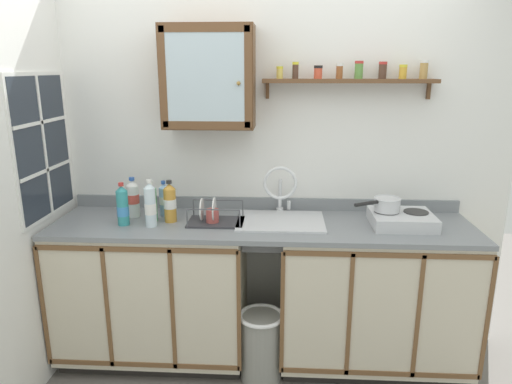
# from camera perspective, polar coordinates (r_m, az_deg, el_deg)

# --- Properties ---
(floor) EXTENTS (5.63, 5.63, 0.00)m
(floor) POSITION_cam_1_polar(r_m,az_deg,el_deg) (3.09, 0.44, -22.42)
(floor) COLOR slate
(floor) RESTS_ON ground
(back_wall) EXTENTS (3.23, 0.07, 2.47)m
(back_wall) POSITION_cam_1_polar(r_m,az_deg,el_deg) (3.10, 1.03, 3.19)
(back_wall) COLOR white
(back_wall) RESTS_ON ground
(lower_cabinet_run) EXTENTS (1.20, 0.61, 0.92)m
(lower_cabinet_run) POSITION_cam_1_polar(r_m,az_deg,el_deg) (3.16, -12.48, -11.89)
(lower_cabinet_run) COLOR black
(lower_cabinet_run) RESTS_ON ground
(lower_cabinet_run_right) EXTENTS (1.18, 0.61, 0.92)m
(lower_cabinet_run_right) POSITION_cam_1_polar(r_m,az_deg,el_deg) (3.11, 14.30, -12.50)
(lower_cabinet_run_right) COLOR black
(lower_cabinet_run_right) RESTS_ON ground
(countertop) EXTENTS (2.59, 0.63, 0.03)m
(countertop) POSITION_cam_1_polar(r_m,az_deg,el_deg) (2.86, 0.74, -4.12)
(countertop) COLOR gray
(countertop) RESTS_ON lower_cabinet_run
(backsplash) EXTENTS (2.59, 0.02, 0.08)m
(backsplash) POSITION_cam_1_polar(r_m,az_deg,el_deg) (3.12, 0.99, -1.40)
(backsplash) COLOR gray
(backsplash) RESTS_ON countertop
(sink) EXTENTS (0.54, 0.45, 0.46)m
(sink) POSITION_cam_1_polar(r_m,az_deg,el_deg) (2.90, 3.05, -3.87)
(sink) COLOR silver
(sink) RESTS_ON countertop
(hot_plate_stove) EXTENTS (0.37, 0.33, 0.08)m
(hot_plate_stove) POSITION_cam_1_polar(r_m,az_deg,el_deg) (2.93, 17.59, -3.23)
(hot_plate_stove) COLOR silver
(hot_plate_stove) RESTS_ON countertop
(saucepan) EXTENTS (0.30, 0.21, 0.08)m
(saucepan) POSITION_cam_1_polar(r_m,az_deg,el_deg) (2.91, 15.84, -1.43)
(saucepan) COLOR silver
(saucepan) RESTS_ON hot_plate_stove
(bottle_opaque_white_0) EXTENTS (0.08, 0.08, 0.26)m
(bottle_opaque_white_0) POSITION_cam_1_polar(r_m,az_deg,el_deg) (3.04, -14.97, -0.79)
(bottle_opaque_white_0) COLOR white
(bottle_opaque_white_0) RESTS_ON countertop
(bottle_detergent_teal_1) EXTENTS (0.07, 0.07, 0.27)m
(bottle_detergent_teal_1) POSITION_cam_1_polar(r_m,az_deg,el_deg) (2.90, -16.18, -1.73)
(bottle_detergent_teal_1) COLOR teal
(bottle_detergent_teal_1) RESTS_ON countertop
(bottle_water_clear_2) EXTENTS (0.07, 0.07, 0.29)m
(bottle_water_clear_2) POSITION_cam_1_polar(r_m,az_deg,el_deg) (2.83, -12.95, -1.63)
(bottle_water_clear_2) COLOR silver
(bottle_water_clear_2) RESTS_ON countertop
(bottle_soda_green_3) EXTENTS (0.07, 0.07, 0.26)m
(bottle_soda_green_3) POSITION_cam_1_polar(r_m,az_deg,el_deg) (2.94, -12.81, -1.30)
(bottle_soda_green_3) COLOR #4CB266
(bottle_soda_green_3) RESTS_ON countertop
(bottle_water_blue_4) EXTENTS (0.06, 0.06, 0.23)m
(bottle_water_blue_4) POSITION_cam_1_polar(r_m,az_deg,el_deg) (3.03, -11.30, -0.94)
(bottle_water_blue_4) COLOR #8CB7E0
(bottle_water_blue_4) RESTS_ON countertop
(bottle_juice_amber_5) EXTENTS (0.08, 0.08, 0.26)m
(bottle_juice_amber_5) POSITION_cam_1_polar(r_m,az_deg,el_deg) (2.90, -10.60, -1.31)
(bottle_juice_amber_5) COLOR gold
(bottle_juice_amber_5) RESTS_ON countertop
(dish_rack) EXTENTS (0.34, 0.22, 0.16)m
(dish_rack) POSITION_cam_1_polar(r_m,az_deg,el_deg) (2.86, -5.20, -3.25)
(dish_rack) COLOR #333338
(dish_rack) RESTS_ON countertop
(mug) EXTENTS (0.09, 0.11, 0.09)m
(mug) POSITION_cam_1_polar(r_m,az_deg,el_deg) (2.84, -5.43, -3.01)
(mug) COLOR #B24C47
(mug) RESTS_ON countertop
(wall_cabinet) EXTENTS (0.56, 0.27, 0.62)m
(wall_cabinet) POSITION_cam_1_polar(r_m,az_deg,el_deg) (2.91, -5.90, 13.93)
(wall_cabinet) COLOR brown
(spice_shelf) EXTENTS (1.06, 0.14, 0.23)m
(spice_shelf) POSITION_cam_1_polar(r_m,az_deg,el_deg) (2.96, 11.77, 13.63)
(spice_shelf) COLOR brown
(window) EXTENTS (0.03, 0.64, 0.86)m
(window) POSITION_cam_1_polar(r_m,az_deg,el_deg) (3.03, -24.95, 5.14)
(window) COLOR #262D38
(trash_bin) EXTENTS (0.28, 0.28, 0.44)m
(trash_bin) POSITION_cam_1_polar(r_m,az_deg,el_deg) (2.99, 0.64, -18.40)
(trash_bin) COLOR gray
(trash_bin) RESTS_ON ground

